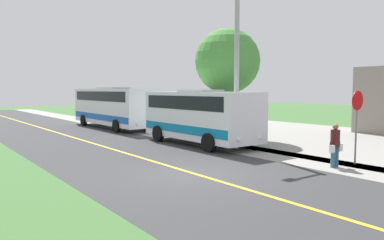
# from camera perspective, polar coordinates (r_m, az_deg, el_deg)

# --- Properties ---
(ground_plane) EXTENTS (120.00, 120.00, 0.00)m
(ground_plane) POSITION_cam_1_polar(r_m,az_deg,el_deg) (13.11, 0.34, -8.22)
(ground_plane) COLOR #3D6633
(road_surface) EXTENTS (8.00, 100.00, 0.01)m
(road_surface) POSITION_cam_1_polar(r_m,az_deg,el_deg) (13.11, 0.34, -8.20)
(road_surface) COLOR #333335
(road_surface) RESTS_ON ground
(sidewalk) EXTENTS (2.40, 100.00, 0.01)m
(sidewalk) POSITION_cam_1_polar(r_m,az_deg,el_deg) (16.70, 14.84, -5.58)
(sidewalk) COLOR gray
(sidewalk) RESTS_ON ground
(road_centre_line) EXTENTS (0.16, 100.00, 0.00)m
(road_centre_line) POSITION_cam_1_polar(r_m,az_deg,el_deg) (13.11, 0.34, -8.18)
(road_centre_line) COLOR gold
(road_centre_line) RESTS_ON ground
(shuttle_bus_front) EXTENTS (2.74, 7.48, 2.93)m
(shuttle_bus_front) POSITION_cam_1_polar(r_m,az_deg,el_deg) (19.98, 1.25, 0.87)
(shuttle_bus_front) COLOR white
(shuttle_bus_front) RESTS_ON ground
(transit_bus_rear) EXTENTS (2.68, 10.13, 3.12)m
(transit_bus_rear) POSITION_cam_1_polar(r_m,az_deg,el_deg) (29.28, -11.92, 2.16)
(transit_bus_rear) COLOR white
(transit_bus_rear) RESTS_ON ground
(pedestrian_with_bags) EXTENTS (0.72, 0.34, 1.64)m
(pedestrian_with_bags) POSITION_cam_1_polar(r_m,az_deg,el_deg) (15.04, 21.00, -3.47)
(pedestrian_with_bags) COLOR #335972
(pedestrian_with_bags) RESTS_ON ground
(stop_sign) EXTENTS (0.76, 0.07, 2.88)m
(stop_sign) POSITION_cam_1_polar(r_m,az_deg,el_deg) (15.86, 23.86, 0.79)
(stop_sign) COLOR slate
(stop_sign) RESTS_ON ground
(street_light_pole) EXTENTS (1.97, 0.24, 7.87)m
(street_light_pole) POSITION_cam_1_polar(r_m,az_deg,el_deg) (18.44, 6.56, 9.03)
(street_light_pole) COLOR #9E9EA3
(street_light_pole) RESTS_ON ground
(tree_curbside) EXTENTS (3.88, 3.88, 6.58)m
(tree_curbside) POSITION_cam_1_polar(r_m,az_deg,el_deg) (22.63, 5.43, 8.90)
(tree_curbside) COLOR #4C3826
(tree_curbside) RESTS_ON ground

